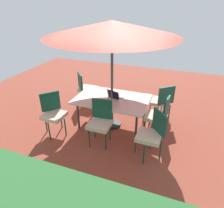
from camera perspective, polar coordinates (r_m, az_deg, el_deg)
ground_plane at (r=5.22m, az=-0.00°, el=-5.88°), size 10.00×10.00×0.02m
dining_table at (r=4.86m, az=-0.00°, el=1.02°), size 1.73×1.12×0.74m
patio_umbrella at (r=4.38m, az=-0.00°, el=20.10°), size 2.80×2.80×2.47m
chair_southeast at (r=5.99m, az=-7.32°, el=4.64°), size 0.59×0.58×0.98m
chair_west at (r=4.67m, az=12.84°, el=-2.91°), size 0.48×0.47×0.98m
chair_northwest at (r=4.05m, az=11.03°, el=-7.90°), size 0.59×0.58×0.98m
chair_northeast at (r=4.85m, az=-16.10°, el=-2.13°), size 0.59×0.59×0.98m
chair_southwest at (r=5.32m, az=13.78°, el=0.97°), size 0.58×0.59×0.98m
chair_north at (r=4.36m, az=-3.23°, el=-4.60°), size 0.47×0.48×0.98m
laptop at (r=4.85m, az=0.83°, el=2.20°), size 0.38×0.33×0.21m
cup at (r=4.58m, az=2.28°, el=0.64°), size 0.06×0.06×0.11m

